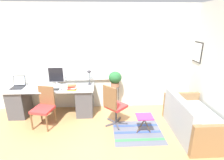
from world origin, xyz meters
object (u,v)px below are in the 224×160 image
Objects in this scene: laptop at (18,85)px; book_stack at (72,87)px; plant_stand at (115,90)px; desk_lamp at (89,74)px; couch_loveseat at (193,121)px; potted_plant at (115,78)px; office_chair_swivel at (114,105)px; monitor at (56,76)px; keyboard at (52,89)px; mouse at (62,89)px; desk_chair_wooden at (44,106)px; folding_stool at (144,118)px.

laptop is 1.37m from book_stack.
plant_stand is (1.04, 0.34, -0.24)m from book_stack.
desk_lamp is 0.56× the size of plant_stand.
couch_loveseat is 2.19× the size of plant_stand.
potted_plant is at bearing 54.78° from couch_loveseat.
office_chair_swivel is 1.70m from couch_loveseat.
desk_lamp is (0.83, -0.02, 0.05)m from monitor.
desk_lamp reaches higher than laptop.
desk_lamp reaches higher than couch_loveseat.
laptop is at bearing 75.37° from couch_loveseat.
keyboard is 0.48m from book_stack.
desk_lamp is 0.39× the size of office_chair_swivel.
book_stack is at bearing -161.81° from plant_stand.
mouse is at bearing 27.09° from office_chair_swivel.
laptop is 0.45× the size of plant_stand.
desk_lamp reaches higher than keyboard.
desk_chair_wooden is (-0.59, -0.27, -0.33)m from book_stack.
book_stack is 1.12m from plant_stand.
potted_plant reaches higher than office_chair_swivel.
mouse is 2.01m from folding_stool.
plant_stand is at bearing 18.19° from book_stack.
monitor is 0.31× the size of couch_loveseat.
laptop reaches higher than mouse.
mouse is at bearing -166.29° from plant_stand.
couch_loveseat is (1.64, -0.39, -0.23)m from office_chair_swivel.
book_stack is 0.34× the size of plant_stand.
mouse is 0.10× the size of plant_stand.
desk_chair_wooden is at bearing 81.28° from couch_loveseat.
mouse is 0.18× the size of desk_lamp.
folding_stool is at bearing -22.05° from mouse.
monitor reaches higher than book_stack.
plant_stand is (-1.56, 1.10, 0.29)m from couch_loveseat.
mouse reaches higher than plant_stand.
office_chair_swivel is (0.58, -0.76, -0.50)m from desk_lamp.
mouse is 0.77m from desk_lamp.
monitor is 3.34m from couch_loveseat.
office_chair_swivel reaches higher than keyboard.
book_stack is 0.23× the size of office_chair_swivel.
monitor reaches higher than potted_plant.
monitor is 0.47× the size of office_chair_swivel.
desk_chair_wooden is (-0.98, -0.66, -0.54)m from desk_lamp.
desk_lamp reaches higher than office_chair_swivel.
potted_plant is (1.04, 0.34, 0.09)m from book_stack.
folding_stool is (-1.02, 0.05, 0.08)m from couch_loveseat.
keyboard is 1.55m from plant_stand.
plant_stand is at bearing 90.00° from potted_plant.
laptop is at bearing 167.57° from mouse.
desk_lamp is (1.74, 0.11, 0.22)m from laptop.
potted_plant is at bearing -90.00° from plant_stand.
couch_loveseat is 3.79× the size of potted_plant.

